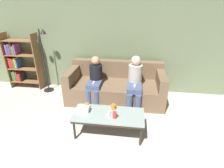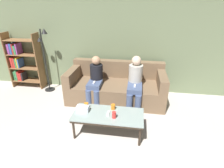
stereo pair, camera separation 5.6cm
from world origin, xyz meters
name	(u,v)px [view 2 (the right image)]	position (x,y,z in m)	size (l,w,h in m)	color
wall_back	(120,41)	(0.00, 3.72, 1.30)	(12.00, 0.06, 2.60)	#707F5B
couch	(116,87)	(0.00, 3.15, 0.32)	(2.25, 0.99, 0.87)	brown
coffee_table	(108,116)	(0.02, 1.88, 0.37)	(1.22, 0.56, 0.41)	#8C9E99
cup_near_left	(113,107)	(0.09, 2.04, 0.46)	(0.08, 0.08, 0.10)	orange
cup_near_right	(114,115)	(0.14, 1.78, 0.47)	(0.07, 0.07, 0.12)	red
cup_far_center	(86,105)	(-0.40, 2.01, 0.46)	(0.08, 0.08, 0.10)	orange
tissue_box	(83,109)	(-0.44, 1.90, 0.46)	(0.22, 0.12, 0.13)	silver
game_remote	(108,113)	(0.02, 1.88, 0.42)	(0.04, 0.15, 0.02)	white
bookshelf	(21,61)	(-2.63, 3.49, 0.73)	(0.87, 0.32, 1.48)	brown
standing_lamp	(45,54)	(-1.83, 3.35, 0.99)	(0.31, 0.26, 1.61)	black
seated_person_left_end	(95,79)	(-0.45, 2.92, 0.58)	(0.31, 0.64, 1.09)	#47567A
seated_person_mid_left	(135,81)	(0.45, 2.91, 0.61)	(0.31, 0.71, 1.13)	#47567A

